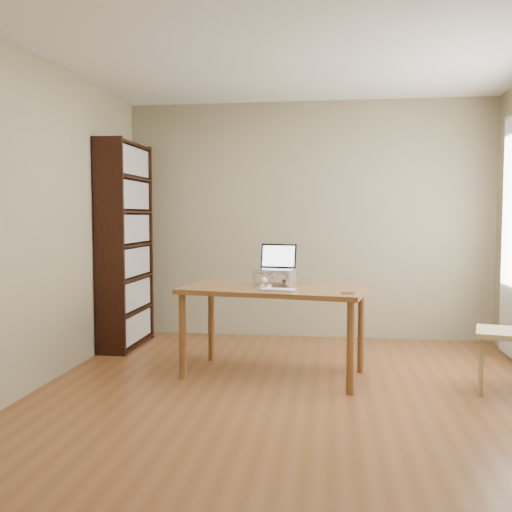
{
  "coord_description": "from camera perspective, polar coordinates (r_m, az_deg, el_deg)",
  "views": [
    {
      "loc": [
        0.27,
        -4.08,
        1.35
      ],
      "look_at": [
        -0.36,
        0.62,
        1.01
      ],
      "focal_mm": 40.0,
      "sensor_mm": 36.0,
      "label": 1
    }
  ],
  "objects": [
    {
      "name": "room",
      "position": [
        4.1,
        4.24,
        3.37
      ],
      "size": [
        4.04,
        4.54,
        2.64
      ],
      "color": "brown",
      "rests_on": "ground"
    },
    {
      "name": "bookshelf",
      "position": [
        6.02,
        -12.9,
        1.08
      ],
      "size": [
        0.3,
        0.9,
        2.1
      ],
      "color": "black",
      "rests_on": "ground"
    },
    {
      "name": "cat",
      "position": [
        4.88,
        1.55,
        -2.22
      ],
      "size": [
        0.25,
        0.49,
        0.16
      ],
      "rotation": [
        0.0,
        0.0,
        -0.2
      ],
      "color": "#413933",
      "rests_on": "desk"
    },
    {
      "name": "desk",
      "position": [
        4.79,
        1.77,
        -4.22
      ],
      "size": [
        1.61,
        1.0,
        0.75
      ],
      "rotation": [
        0.0,
        0.0,
        -0.17
      ],
      "color": "brown",
      "rests_on": "ground"
    },
    {
      "name": "laptop",
      "position": [
        4.89,
        1.94,
        -0.78
      ],
      "size": [
        0.35,
        0.31,
        0.22
      ],
      "rotation": [
        0.0,
        0.0,
        -0.17
      ],
      "color": "silver",
      "rests_on": "laptop_stand"
    },
    {
      "name": "laptop_stand",
      "position": [
        4.85,
        1.87,
        -2.08
      ],
      "size": [
        0.32,
        0.25,
        0.13
      ],
      "rotation": [
        0.0,
        0.0,
        -0.17
      ],
      "color": "silver",
      "rests_on": "desk"
    },
    {
      "name": "keyboard",
      "position": [
        4.55,
        2.23,
        -3.4
      ],
      "size": [
        0.31,
        0.18,
        0.02
      ],
      "rotation": [
        0.0,
        0.0,
        -0.21
      ],
      "color": "silver",
      "rests_on": "desk"
    },
    {
      "name": "coaster",
      "position": [
        4.46,
        9.16,
        -3.69
      ],
      "size": [
        0.11,
        0.11,
        0.01
      ],
      "primitive_type": "cylinder",
      "color": "#512F1B",
      "rests_on": "desk"
    }
  ]
}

